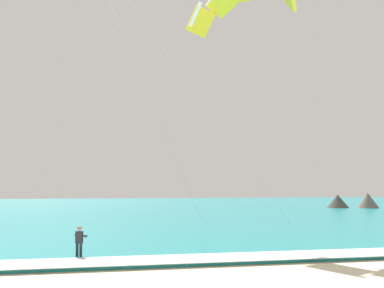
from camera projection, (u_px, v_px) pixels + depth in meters
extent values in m
cube|color=teal|center=(119.00, 207.00, 79.14)|extent=(200.00, 120.00, 0.20)
cube|color=white|center=(189.00, 259.00, 21.78)|extent=(200.00, 2.64, 0.04)
ellipsoid|color=white|center=(79.00, 260.00, 22.56)|extent=(1.00, 1.45, 0.05)
cube|color=black|center=(79.00, 258.00, 22.78)|extent=(0.17, 0.12, 0.04)
cube|color=black|center=(79.00, 260.00, 22.35)|extent=(0.17, 0.12, 0.04)
cylinder|color=#232328|center=(77.00, 252.00, 22.62)|extent=(0.14, 0.14, 0.84)
cylinder|color=#232328|center=(81.00, 252.00, 22.57)|extent=(0.14, 0.14, 0.84)
cube|color=#232328|center=(79.00, 237.00, 22.66)|extent=(0.39, 0.33, 0.60)
sphere|color=#9E704C|center=(79.00, 228.00, 22.71)|extent=(0.22, 0.22, 0.22)
cylinder|color=#232328|center=(77.00, 236.00, 22.87)|extent=(0.30, 0.50, 0.22)
cylinder|color=#232328|center=(84.00, 236.00, 22.78)|extent=(0.30, 0.50, 0.22)
cylinder|color=black|center=(83.00, 235.00, 23.04)|extent=(0.51, 0.27, 0.04)
cube|color=#3F3F42|center=(80.00, 241.00, 22.76)|extent=(0.14, 0.12, 0.10)
cube|color=yellow|center=(223.00, 3.00, 36.29)|extent=(2.59, 2.26, 1.94)
cube|color=yellow|center=(201.00, 22.00, 36.79)|extent=(2.34, 1.55, 2.36)
cube|color=white|center=(195.00, 14.00, 36.36)|extent=(0.93, 1.16, 1.83)
cylinder|color=#B2B2B7|center=(197.00, 96.00, 27.22)|extent=(13.60, 4.27, 15.75)
cylinder|color=#B2B2B7|center=(153.00, 104.00, 29.88)|extent=(9.08, 10.72, 15.75)
cone|color=#665B51|center=(368.00, 201.00, 74.77)|extent=(3.75, 3.75, 2.66)
cone|color=#47423D|center=(338.00, 202.00, 75.65)|extent=(3.98, 3.98, 2.37)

